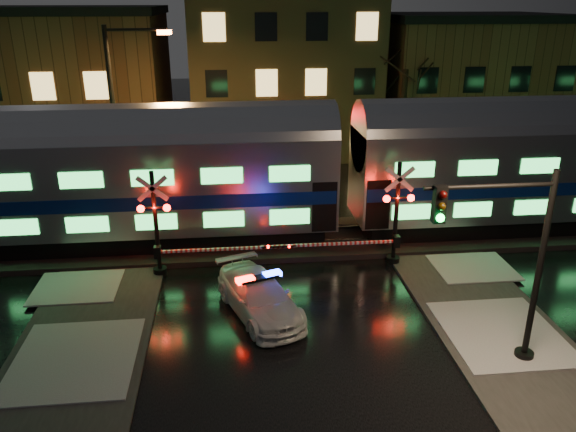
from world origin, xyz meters
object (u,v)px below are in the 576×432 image
at_px(crossing_signal_right, 387,225).
at_px(traffic_light, 509,267).
at_px(police_car, 259,296).
at_px(streetlight, 120,111).
at_px(crossing_signal_left, 166,234).

height_order(crossing_signal_right, traffic_light, traffic_light).
distance_m(police_car, traffic_light, 7.90).
relative_size(crossing_signal_right, traffic_light, 1.02).
bearing_deg(police_car, traffic_light, -47.52).
xyz_separation_m(police_car, streetlight, (-5.70, 9.81, 4.47)).
height_order(crossing_signal_left, streetlight, streetlight).
relative_size(crossing_signal_right, crossing_signal_left, 1.01).
distance_m(crossing_signal_left, traffic_light, 12.00).
bearing_deg(streetlight, traffic_light, -47.14).
relative_size(police_car, crossing_signal_left, 0.82).
xyz_separation_m(crossing_signal_right, crossing_signal_left, (-8.45, -0.00, -0.02)).
bearing_deg(crossing_signal_left, police_car, -43.57).
xyz_separation_m(crossing_signal_left, streetlight, (-2.43, 6.69, 3.40)).
distance_m(crossing_signal_left, streetlight, 7.89).
bearing_deg(crossing_signal_right, crossing_signal_left, -179.99).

